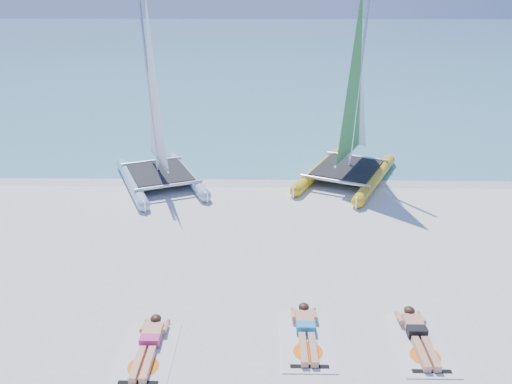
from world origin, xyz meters
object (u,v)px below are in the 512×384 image
at_px(towel_c, 420,344).
at_px(sunbather_c, 417,333).
at_px(catamaran_blue, 156,127).
at_px(sunbather_a, 149,342).
at_px(towel_a, 148,354).
at_px(towel_b, 306,340).
at_px(catamaran_yellow, 355,115).
at_px(sunbather_b, 306,329).

relative_size(towel_c, sunbather_c, 1.07).
bearing_deg(catamaran_blue, sunbather_c, -75.11).
bearing_deg(sunbather_a, towel_a, -90.00).
distance_m(towel_b, towel_c, 2.15).
distance_m(catamaran_yellow, towel_a, 11.45).
xyz_separation_m(catamaran_blue, sunbather_c, (6.68, -8.41, -1.88)).
xyz_separation_m(catamaran_blue, towel_a, (1.55, -8.98, -1.99)).
relative_size(catamaran_yellow, towel_b, 3.82).
distance_m(catamaran_blue, catamaran_yellow, 6.92).
height_order(catamaran_blue, catamaran_yellow, catamaran_yellow).
relative_size(catamaran_blue, sunbather_c, 3.88).
bearing_deg(towel_a, catamaran_yellow, 61.78).
relative_size(catamaran_blue, catamaran_yellow, 0.95).
xyz_separation_m(towel_c, sunbather_c, (0.00, 0.19, 0.11)).
bearing_deg(catamaran_blue, catamaran_yellow, -15.94).
bearing_deg(sunbather_a, catamaran_yellow, 61.31).
xyz_separation_m(sunbather_a, sunbather_b, (2.98, 0.45, 0.00)).
xyz_separation_m(towel_b, sunbather_c, (2.15, 0.11, 0.11)).
xyz_separation_m(catamaran_yellow, sunbather_a, (-5.31, -9.70, -2.11)).
relative_size(catamaran_blue, sunbather_b, 3.88).
distance_m(sunbather_b, sunbather_c, 2.15).
xyz_separation_m(catamaran_blue, catamaran_yellow, (6.85, 0.92, 0.23)).
bearing_deg(catamaran_blue, sunbather_a, -103.58).
bearing_deg(sunbather_b, catamaran_blue, 118.53).
distance_m(towel_a, towel_b, 3.02).
height_order(catamaran_yellow, towel_b, catamaran_yellow).
relative_size(catamaran_blue, sunbather_a, 3.88).
bearing_deg(towel_c, sunbather_c, 90.00).
xyz_separation_m(catamaran_blue, sunbather_b, (4.53, -8.33, -1.88)).
distance_m(catamaran_yellow, towel_c, 9.78).
xyz_separation_m(catamaran_yellow, towel_a, (-5.31, -9.89, -2.22)).
height_order(sunbather_a, sunbather_b, same).
xyz_separation_m(sunbather_b, sunbather_c, (2.15, -0.08, 0.00)).
height_order(towel_a, sunbather_c, sunbather_c).
relative_size(catamaran_yellow, sunbather_b, 4.10).
bearing_deg(towel_a, towel_c, 4.12).
bearing_deg(catamaran_blue, sunbather_b, -85.03).
bearing_deg(catamaran_yellow, towel_b, -79.00).
bearing_deg(catamaran_yellow, catamaran_blue, -147.53).
relative_size(towel_b, sunbather_c, 1.07).
xyz_separation_m(towel_a, towel_c, (5.14, 0.37, 0.00)).
bearing_deg(sunbather_c, towel_c, -90.00).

